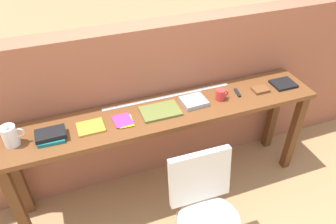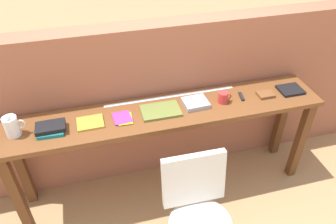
% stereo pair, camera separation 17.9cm
% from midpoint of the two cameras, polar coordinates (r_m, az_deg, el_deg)
% --- Properties ---
extents(ground_plane, '(40.00, 40.00, 0.00)m').
position_cam_midpoint_polar(ground_plane, '(2.95, 3.13, -17.00)').
color(ground_plane, tan).
extents(brick_wall_back, '(6.00, 0.20, 1.45)m').
position_cam_midpoint_polar(brick_wall_back, '(2.87, -0.22, 1.74)').
color(brick_wall_back, '#9E5B42').
rests_on(brick_wall_back, ground).
extents(sideboard, '(2.50, 0.44, 0.88)m').
position_cam_midpoint_polar(sideboard, '(2.60, 1.69, -2.20)').
color(sideboard, brown).
rests_on(sideboard, ground).
extents(chair_white_moulded, '(0.45, 0.46, 0.89)m').
position_cam_midpoint_polar(chair_white_moulded, '(2.34, 7.54, -16.40)').
color(chair_white_moulded, silver).
rests_on(chair_white_moulded, ground).
extents(pitcher_white, '(0.14, 0.10, 0.18)m').
position_cam_midpoint_polar(pitcher_white, '(2.45, -23.69, -2.34)').
color(pitcher_white, white).
rests_on(pitcher_white, sideboard).
extents(book_stack_leftmost, '(0.21, 0.17, 0.06)m').
position_cam_midpoint_polar(book_stack_leftmost, '(2.42, -17.78, -2.78)').
color(book_stack_leftmost, '#19757A').
rests_on(book_stack_leftmost, sideboard).
extents(magazine_cycling, '(0.19, 0.16, 0.02)m').
position_cam_midpoint_polar(magazine_cycling, '(2.43, -11.34, -1.91)').
color(magazine_cycling, gold).
rests_on(magazine_cycling, sideboard).
extents(pamphlet_pile_colourful, '(0.15, 0.18, 0.01)m').
position_cam_midpoint_polar(pamphlet_pile_colourful, '(2.44, -5.86, -1.13)').
color(pamphlet_pile_colourful, green).
rests_on(pamphlet_pile_colourful, sideboard).
extents(book_open_centre, '(0.30, 0.20, 0.02)m').
position_cam_midpoint_polar(book_open_centre, '(2.49, 0.77, 0.17)').
color(book_open_centre, olive).
rests_on(book_open_centre, sideboard).
extents(book_grey_hardcover, '(0.20, 0.18, 0.04)m').
position_cam_midpoint_polar(book_grey_hardcover, '(2.58, 6.80, 1.55)').
color(book_grey_hardcover, '#9E9EA3').
rests_on(book_grey_hardcover, sideboard).
extents(mug, '(0.11, 0.08, 0.09)m').
position_cam_midpoint_polar(mug, '(2.63, 11.55, 2.46)').
color(mug, red).
rests_on(mug, sideboard).
extents(multitool_folded, '(0.04, 0.11, 0.02)m').
position_cam_midpoint_polar(multitool_folded, '(2.74, 14.51, 2.59)').
color(multitool_folded, black).
rests_on(multitool_folded, sideboard).
extents(leather_journal_brown, '(0.13, 0.10, 0.02)m').
position_cam_midpoint_polar(leather_journal_brown, '(2.81, 18.39, 2.86)').
color(leather_journal_brown, brown).
rests_on(leather_journal_brown, sideboard).
extents(book_repair_rightmost, '(0.19, 0.17, 0.02)m').
position_cam_midpoint_polar(book_repair_rightmost, '(2.94, 22.19, 3.56)').
color(book_repair_rightmost, black).
rests_on(book_repair_rightmost, sideboard).
extents(ruler_metal_back_edge, '(1.08, 0.03, 0.00)m').
position_cam_midpoint_polar(ruler_metal_back_edge, '(2.67, 2.37, 2.68)').
color(ruler_metal_back_edge, silver).
rests_on(ruler_metal_back_edge, sideboard).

